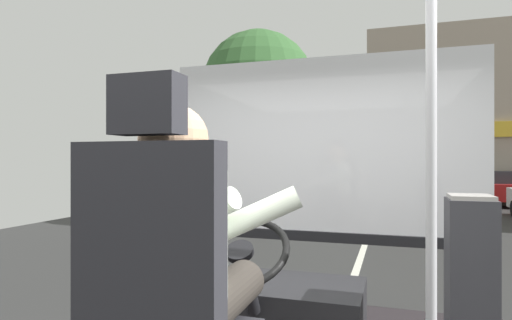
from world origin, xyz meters
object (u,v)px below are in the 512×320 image
(steering_console, at_px, (268,313))
(fare_box, at_px, (471,296))
(parked_car_black, at_px, (479,181))
(parked_car_red, at_px, (504,187))
(handrail_pole, at_px, (431,196))
(bus_driver, at_px, (183,252))
(driver_seat, at_px, (165,320))

(steering_console, relative_size, fare_box, 1.15)
(fare_box, distance_m, parked_car_black, 21.82)
(fare_box, bearing_deg, parked_car_red, 77.19)
(handrail_pole, height_order, parked_car_black, handrail_pole)
(parked_car_black, bearing_deg, parked_car_red, -89.20)
(bus_driver, bearing_deg, handrail_pole, 31.90)
(bus_driver, bearing_deg, fare_box, 40.04)
(driver_seat, height_order, bus_driver, driver_seat)
(parked_car_red, bearing_deg, bus_driver, -105.40)
(handrail_pole, distance_m, parked_car_red, 17.68)
(parked_car_red, bearing_deg, driver_seat, -105.30)
(bus_driver, height_order, fare_box, bus_driver)
(steering_console, height_order, parked_car_black, steering_console)
(driver_seat, height_order, fare_box, driver_seat)
(bus_driver, bearing_deg, parked_car_black, 77.85)
(driver_seat, distance_m, parked_car_red, 18.50)
(driver_seat, distance_m, handrail_pole, 1.14)
(parked_car_red, relative_size, parked_car_black, 0.89)
(driver_seat, height_order, steering_console, driver_seat)
(handrail_pole, distance_m, fare_box, 0.65)
(driver_seat, xyz_separation_m, steering_console, (0.00, 1.18, -0.38))
(steering_console, bearing_deg, bus_driver, -90.00)
(handrail_pole, relative_size, parked_car_black, 0.45)
(parked_car_red, bearing_deg, handrail_pole, -103.19)
(bus_driver, xyz_separation_m, fare_box, (1.05, 0.89, -0.32))
(parked_car_red, bearing_deg, steering_console, -106.33)
(steering_console, distance_m, fare_box, 1.10)
(driver_seat, bearing_deg, fare_box, 43.66)
(bus_driver, distance_m, parked_car_black, 22.90)
(driver_seat, bearing_deg, bus_driver, 90.00)
(parked_car_red, height_order, parked_car_black, parked_car_black)
(driver_seat, height_order, handrail_pole, handrail_pole)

